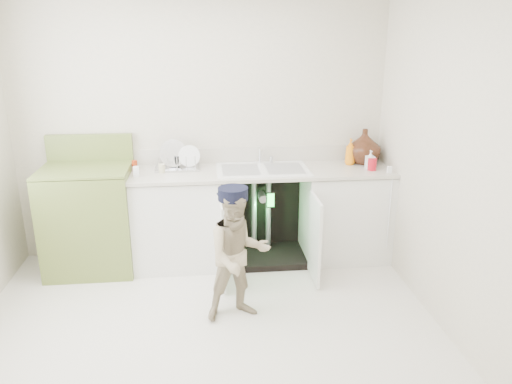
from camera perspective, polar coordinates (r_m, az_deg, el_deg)
ground at (r=3.86m, az=-5.53°, el=-15.60°), size 3.50×3.50×0.00m
room_shell at (r=3.34m, az=-6.17°, el=2.55°), size 6.00×5.50×1.26m
counter_run at (r=4.76m, az=1.13°, el=-2.32°), size 2.44×1.02×1.23m
avocado_stove at (r=4.81m, az=-18.44°, el=-2.76°), size 0.78×0.65×1.21m
repair_worker at (r=3.78m, az=-2.05°, el=-7.11°), size 0.66×0.92×1.05m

